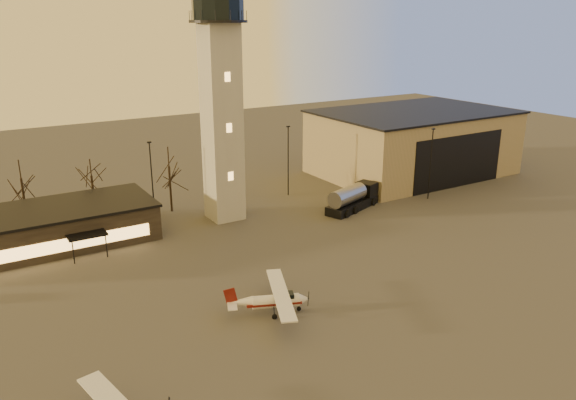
{
  "coord_description": "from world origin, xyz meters",
  "views": [
    {
      "loc": [
        -28.84,
        -32.34,
        24.52
      ],
      "look_at": [
        -0.95,
        13.0,
        7.22
      ],
      "focal_mm": 35.0,
      "sensor_mm": 36.0,
      "label": 1
    }
  ],
  "objects_px": {
    "cessna_front": "(277,303)",
    "fuel_truck": "(352,200)",
    "hangar": "(413,142)",
    "terminal": "(38,229)",
    "control_tower": "(221,90)"
  },
  "relations": [
    {
      "from": "cessna_front",
      "to": "fuel_truck",
      "type": "xyz_separation_m",
      "value": [
        22.77,
        18.7,
        0.41
      ]
    },
    {
      "from": "hangar",
      "to": "cessna_front",
      "type": "xyz_separation_m",
      "value": [
        -42.8,
        -28.69,
        -4.23
      ]
    },
    {
      "from": "terminal",
      "to": "fuel_truck",
      "type": "relative_size",
      "value": 2.68
    },
    {
      "from": "cessna_front",
      "to": "fuel_truck",
      "type": "distance_m",
      "value": 29.46
    },
    {
      "from": "control_tower",
      "to": "terminal",
      "type": "bearing_deg",
      "value": 174.85
    },
    {
      "from": "hangar",
      "to": "terminal",
      "type": "distance_m",
      "value": 58.11
    },
    {
      "from": "hangar",
      "to": "cessna_front",
      "type": "height_order",
      "value": "hangar"
    },
    {
      "from": "control_tower",
      "to": "cessna_front",
      "type": "relative_size",
      "value": 3.43
    },
    {
      "from": "fuel_truck",
      "to": "control_tower",
      "type": "bearing_deg",
      "value": 140.46
    },
    {
      "from": "terminal",
      "to": "control_tower",
      "type": "bearing_deg",
      "value": -5.15
    },
    {
      "from": "cessna_front",
      "to": "fuel_truck",
      "type": "relative_size",
      "value": 1.0
    },
    {
      "from": "control_tower",
      "to": "hangar",
      "type": "height_order",
      "value": "control_tower"
    },
    {
      "from": "hangar",
      "to": "fuel_truck",
      "type": "bearing_deg",
      "value": -153.5
    },
    {
      "from": "terminal",
      "to": "fuel_truck",
      "type": "bearing_deg",
      "value": -11.89
    },
    {
      "from": "hangar",
      "to": "terminal",
      "type": "bearing_deg",
      "value": -178.03
    }
  ]
}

